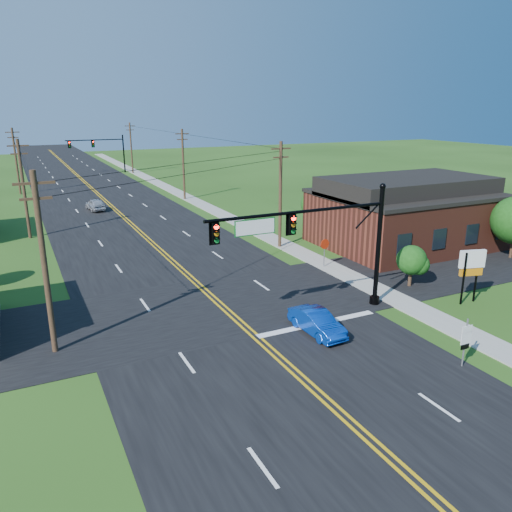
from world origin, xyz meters
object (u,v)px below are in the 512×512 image
signal_mast_main (316,238)px  signal_mast_far (99,148)px  blue_car (317,323)px  stop_sign (325,247)px  route_sign (466,339)px

signal_mast_main → signal_mast_far: same height
blue_car → stop_sign: (6.77, 9.51, 0.99)m
signal_mast_main → route_sign: bearing=-68.5°
signal_mast_main → route_sign: (3.16, -8.02, -3.33)m
signal_mast_far → stop_sign: bearing=-85.0°
route_sign → signal_mast_far: bearing=92.8°
signal_mast_far → route_sign: 80.14m
signal_mast_main → stop_sign: bearing=52.6°
signal_mast_far → blue_car: 74.11m
route_sign → stop_sign: size_ratio=1.08×
blue_car → signal_mast_main: bearing=59.9°
blue_car → stop_sign: stop_sign is taller
blue_car → stop_sign: 11.71m
blue_car → route_sign: bearing=-57.7°
blue_car → route_sign: (4.20, -6.02, 0.78)m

